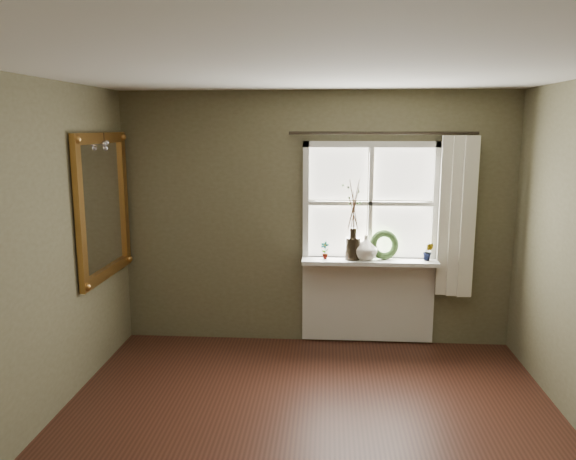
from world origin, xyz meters
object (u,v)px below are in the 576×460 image
Objects in this scene: dark_jug at (353,249)px; cream_vase at (366,248)px; wreath at (384,248)px; gilt_mirror at (103,206)px.

cream_vase is (0.13, 0.00, 0.01)m from dark_jug.
dark_jug is at bearing 180.00° from cream_vase.
wreath is 0.22× the size of gilt_mirror.
wreath is at bearing 12.02° from cream_vase.
cream_vase is 2.57m from gilt_mirror.
cream_vase reaches higher than dark_jug.
cream_vase is at bearing 11.71° from gilt_mirror.
gilt_mirror is (-2.66, -0.55, 0.48)m from wreath.
gilt_mirror is at bearing -168.29° from cream_vase.
gilt_mirror reaches higher than dark_jug.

